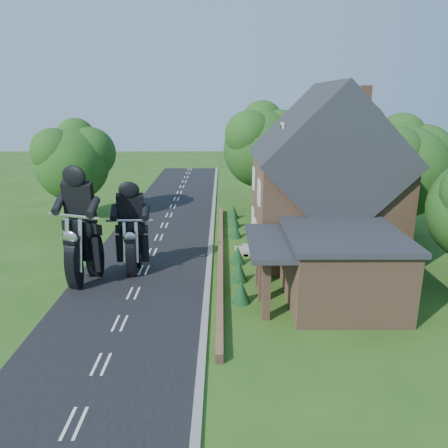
{
  "coord_description": "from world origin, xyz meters",
  "views": [
    {
      "loc": [
        4.42,
        -19.83,
        9.32
      ],
      "look_at": [
        4.5,
        2.7,
        2.8
      ],
      "focal_mm": 35.0,
      "sensor_mm": 36.0,
      "label": 1
    }
  ],
  "objects_px": {
    "garden_wall": "(220,255)",
    "motorcycle_follow": "(85,266)",
    "annex": "(339,266)",
    "house": "(323,184)",
    "motorcycle_lead": "(134,259)"
  },
  "relations": [
    {
      "from": "garden_wall",
      "to": "motorcycle_follow",
      "type": "xyz_separation_m",
      "value": [
        -7.01,
        -3.69,
        0.73
      ]
    },
    {
      "from": "annex",
      "to": "motorcycle_follow",
      "type": "relative_size",
      "value": 3.53
    },
    {
      "from": "garden_wall",
      "to": "annex",
      "type": "relative_size",
      "value": 3.12
    },
    {
      "from": "garden_wall",
      "to": "house",
      "type": "bearing_deg",
      "value": 9.17
    },
    {
      "from": "house",
      "to": "motorcycle_lead",
      "type": "distance_m",
      "value": 11.99
    },
    {
      "from": "motorcycle_lead",
      "to": "garden_wall",
      "type": "bearing_deg",
      "value": -156.26
    },
    {
      "from": "motorcycle_lead",
      "to": "motorcycle_follow",
      "type": "distance_m",
      "value": 2.66
    },
    {
      "from": "motorcycle_lead",
      "to": "motorcycle_follow",
      "type": "bearing_deg",
      "value": 31.81
    },
    {
      "from": "annex",
      "to": "motorcycle_follow",
      "type": "xyz_separation_m",
      "value": [
        -12.57,
        2.11,
        -0.84
      ]
    },
    {
      "from": "house",
      "to": "motorcycle_lead",
      "type": "relative_size",
      "value": 6.21
    },
    {
      "from": "motorcycle_follow",
      "to": "motorcycle_lead",
      "type": "bearing_deg",
      "value": -127.85
    },
    {
      "from": "house",
      "to": "motorcycle_follow",
      "type": "xyz_separation_m",
      "value": [
        -13.2,
        -4.69,
        -3.41
      ]
    },
    {
      "from": "annex",
      "to": "motorcycle_lead",
      "type": "xyz_separation_m",
      "value": [
        -10.35,
        3.56,
        -1.0
      ]
    },
    {
      "from": "garden_wall",
      "to": "annex",
      "type": "distance_m",
      "value": 8.19
    },
    {
      "from": "house",
      "to": "motorcycle_lead",
      "type": "xyz_separation_m",
      "value": [
        -10.97,
        -3.24,
        -3.57
      ]
    }
  ]
}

